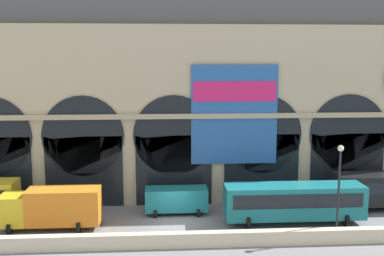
{
  "coord_description": "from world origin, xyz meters",
  "views": [
    {
      "loc": [
        -1.04,
        -35.07,
        13.01
      ],
      "look_at": [
        1.61,
        5.0,
        6.91
      ],
      "focal_mm": 43.31,
      "sensor_mm": 36.0,
      "label": 1
    }
  ],
  "objects_px": {
    "van_center": "(176,199)",
    "bus_mideast": "(294,201)",
    "box_truck_midwest": "(52,207)",
    "street_lamp_quayside": "(339,180)"
  },
  "relations": [
    {
      "from": "van_center",
      "to": "bus_mideast",
      "type": "height_order",
      "value": "bus_mideast"
    },
    {
      "from": "box_truck_midwest",
      "to": "van_center",
      "type": "height_order",
      "value": "box_truck_midwest"
    },
    {
      "from": "box_truck_midwest",
      "to": "bus_mideast",
      "type": "bearing_deg",
      "value": -0.14
    },
    {
      "from": "bus_mideast",
      "to": "street_lamp_quayside",
      "type": "relative_size",
      "value": 1.59
    },
    {
      "from": "box_truck_midwest",
      "to": "street_lamp_quayside",
      "type": "distance_m",
      "value": 21.5
    },
    {
      "from": "box_truck_midwest",
      "to": "bus_mideast",
      "type": "relative_size",
      "value": 0.68
    },
    {
      "from": "van_center",
      "to": "street_lamp_quayside",
      "type": "distance_m",
      "value": 13.41
    },
    {
      "from": "van_center",
      "to": "street_lamp_quayside",
      "type": "relative_size",
      "value": 0.75
    },
    {
      "from": "van_center",
      "to": "box_truck_midwest",
      "type": "bearing_deg",
      "value": -163.61
    },
    {
      "from": "bus_mideast",
      "to": "van_center",
      "type": "bearing_deg",
      "value": 162.67
    }
  ]
}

